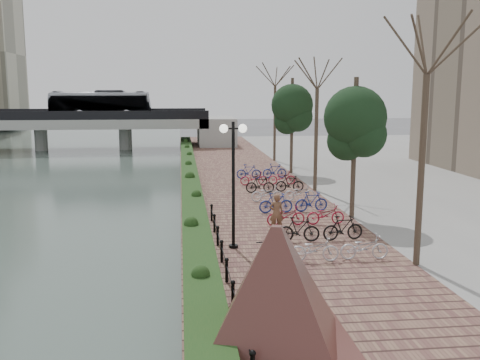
{
  "coord_description": "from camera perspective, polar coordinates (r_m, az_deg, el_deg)",
  "views": [
    {
      "loc": [
        0.06,
        -14.79,
        6.35
      ],
      "look_at": [
        2.95,
        11.24,
        2.0
      ],
      "focal_mm": 40.0,
      "sensor_mm": 36.0,
      "label": 1
    }
  ],
  "objects": [
    {
      "name": "hedge",
      "position": [
        35.24,
        -5.38,
        0.32
      ],
      "size": [
        1.1,
        56.0,
        0.6
      ],
      "primitive_type": "cube",
      "color": "#153B16",
      "rests_on": "promenade"
    },
    {
      "name": "granite_monument",
      "position": [
        12.34,
        3.83,
        -11.37
      ],
      "size": [
        5.38,
        5.38,
        2.9
      ],
      "color": "#4A2C20",
      "rests_on": "promenade"
    },
    {
      "name": "chain_fence",
      "position": [
        17.72,
        -1.71,
        -8.65
      ],
      "size": [
        0.1,
        14.1,
        0.7
      ],
      "color": "black",
      "rests_on": "promenade"
    },
    {
      "name": "motorcycle",
      "position": [
        17.71,
        3.11,
        -8.37
      ],
      "size": [
        0.72,
        1.46,
        0.87
      ],
      "primitive_type": null,
      "rotation": [
        0.0,
        0.0,
        0.21
      ],
      "color": "black",
      "rests_on": "promenade"
    },
    {
      "name": "bicycle_parking",
      "position": [
        27.47,
        5.21,
        -1.9
      ],
      "size": [
        2.4,
        19.89,
        1.0
      ],
      "color": "silver",
      "rests_on": "promenade"
    },
    {
      "name": "promenade",
      "position": [
        33.1,
        0.61,
        -1.19
      ],
      "size": [
        8.0,
        75.0,
        0.5
      ],
      "primitive_type": "cube",
      "color": "brown",
      "rests_on": "ground"
    },
    {
      "name": "bridge",
      "position": [
        61.42,
        -19.35,
        6.12
      ],
      "size": [
        36.0,
        10.77,
        6.5
      ],
      "color": "#A8A9A3",
      "rests_on": "ground"
    },
    {
      "name": "street_trees",
      "position": [
        28.72,
        9.76,
        3.97
      ],
      "size": [
        3.2,
        37.12,
        6.8
      ],
      "color": "#3D2F24",
      "rests_on": "promenade"
    },
    {
      "name": "lamppost",
      "position": [
        19.74,
        -0.72,
        2.42
      ],
      "size": [
        1.02,
        0.32,
        4.76
      ],
      "color": "black",
      "rests_on": "promenade"
    },
    {
      "name": "pedestrian",
      "position": [
        22.45,
        3.9,
        -3.55
      ],
      "size": [
        0.62,
        0.43,
        1.64
      ],
      "primitive_type": "imported",
      "rotation": [
        0.0,
        0.0,
        3.08
      ],
      "color": "brown",
      "rests_on": "promenade"
    },
    {
      "name": "ground",
      "position": [
        16.1,
        -6.22,
        -13.86
      ],
      "size": [
        220.0,
        220.0,
        0.0
      ],
      "primitive_type": "plane",
      "color": "#59595B",
      "rests_on": "ground"
    }
  ]
}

